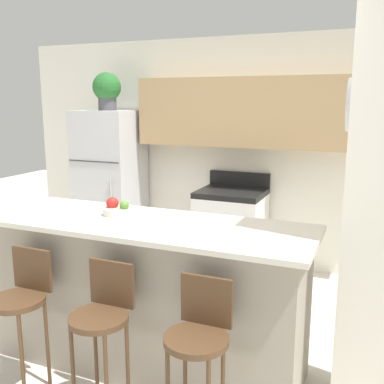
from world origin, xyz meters
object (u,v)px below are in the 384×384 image
Objects in this scene: bar_stool_mid at (103,319)px; stove_range at (231,230)px; bar_stool_left at (22,301)px; bar_stool_right at (199,340)px; potted_plant_on_fridge at (107,89)px; fruit_bowl at (118,209)px; refrigerator at (110,184)px.

stove_range is at bearing 90.54° from bar_stool_mid.
bar_stool_right is at bearing 0.00° from bar_stool_left.
bar_stool_left is 0.61m from bar_stool_mid.
bar_stool_mid is (0.02, -2.51, 0.15)m from stove_range.
fruit_bowl is at bearing -55.53° from potted_plant_on_fridge.
bar_stool_right is (1.21, 0.00, 0.00)m from bar_stool_left.
fruit_bowl is at bearing 63.04° from bar_stool_left.
fruit_bowl is (-0.88, 0.64, 0.49)m from bar_stool_right.
bar_stool_mid is 4.12× the size of fruit_bowl.
stove_range is 4.74× the size of fruit_bowl.
bar_stool_right is 2.16× the size of potted_plant_on_fridge.
refrigerator is at bearing 124.47° from fruit_bowl.
bar_stool_right is at bearing -49.17° from potted_plant_on_fridge.
bar_stool_mid is at bearing -58.19° from refrigerator.
stove_range is 2.15m from potted_plant_on_fridge.
refrigerator is at bearing -178.94° from stove_range.
bar_stool_left is at bearing 180.00° from bar_stool_right.
stove_range reaches higher than bar_stool_mid.
potted_plant_on_fridge is at bearing 121.81° from bar_stool_mid.
stove_range reaches higher than bar_stool_left.
refrigerator reaches higher than fruit_bowl.
bar_stool_left is at bearing -69.38° from refrigerator.
bar_stool_mid is (0.61, 0.00, 0.00)m from bar_stool_left.
bar_stool_mid is 2.16× the size of potted_plant_on_fridge.
stove_range is 1.99m from fruit_bowl.
fruit_bowl is (-0.28, 0.64, 0.49)m from bar_stool_mid.
bar_stool_right is (0.61, 0.00, 0.00)m from bar_stool_mid.
potted_plant_on_fridge is 2.40m from fruit_bowl.
refrigerator is 7.73× the size of fruit_bowl.
bar_stool_left is 4.12× the size of fruit_bowl.
bar_stool_left is 2.16× the size of potted_plant_on_fridge.
stove_range is at bearing 104.07° from bar_stool_right.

